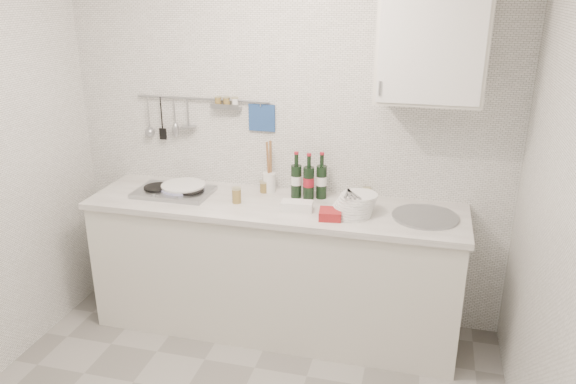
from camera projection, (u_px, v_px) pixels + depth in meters
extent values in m
cube|color=silver|center=(286.00, 142.00, 3.77)|extent=(3.00, 0.02, 2.50)
cube|color=silver|center=(572.00, 261.00, 2.15)|extent=(0.02, 2.80, 2.50)
cube|color=silver|center=(275.00, 270.00, 3.78)|extent=(2.40, 0.60, 0.88)
cube|color=white|center=(274.00, 206.00, 3.62)|extent=(2.44, 0.64, 0.04)
cube|color=black|center=(276.00, 318.00, 3.93)|extent=(2.34, 0.52, 0.10)
cube|color=#93969B|center=(174.00, 192.00, 3.77)|extent=(0.50, 0.32, 0.03)
cylinder|color=black|center=(157.00, 187.00, 3.79)|extent=(0.18, 0.18, 0.01)
cylinder|color=black|center=(190.00, 190.00, 3.73)|extent=(0.18, 0.18, 0.01)
cylinder|color=#93969B|center=(425.00, 217.00, 3.39)|extent=(0.40, 0.40, 0.02)
cylinder|color=#93969B|center=(424.00, 225.00, 3.41)|extent=(0.34, 0.34, 0.10)
cylinder|color=#93969B|center=(202.00, 99.00, 3.78)|extent=(0.95, 0.02, 0.02)
cube|color=navy|center=(262.00, 118.00, 3.74)|extent=(0.18, 0.02, 0.18)
cube|color=silver|center=(432.00, 40.00, 3.16)|extent=(0.60, 0.35, 0.70)
cube|color=white|center=(432.00, 43.00, 2.99)|extent=(0.56, 0.01, 0.66)
cylinder|color=#93969B|center=(380.00, 88.00, 3.13)|extent=(0.01, 0.01, 0.08)
cylinder|color=#4D52AF|center=(180.00, 191.00, 3.80)|extent=(0.32, 0.32, 0.01)
cylinder|color=#4D52AF|center=(181.00, 189.00, 3.80)|extent=(0.31, 0.31, 0.01)
cylinder|color=#4D52AF|center=(182.00, 187.00, 3.80)|extent=(0.30, 0.30, 0.01)
cylinder|color=#4D52AF|center=(183.00, 185.00, 3.79)|extent=(0.30, 0.30, 0.01)
cylinder|color=white|center=(350.00, 214.00, 3.43)|extent=(0.27, 0.27, 0.01)
cylinder|color=white|center=(351.00, 211.00, 3.43)|extent=(0.26, 0.26, 0.01)
cylinder|color=white|center=(352.00, 209.00, 3.43)|extent=(0.26, 0.26, 0.01)
cylinder|color=white|center=(353.00, 207.00, 3.43)|extent=(0.25, 0.25, 0.01)
cylinder|color=white|center=(355.00, 204.00, 3.42)|extent=(0.24, 0.24, 0.01)
cylinder|color=white|center=(356.00, 202.00, 3.42)|extent=(0.24, 0.24, 0.01)
cylinder|color=white|center=(357.00, 200.00, 3.42)|extent=(0.23, 0.23, 0.01)
cylinder|color=white|center=(358.00, 197.00, 3.42)|extent=(0.23, 0.23, 0.01)
cylinder|color=white|center=(360.00, 195.00, 3.41)|extent=(0.22, 0.22, 0.01)
cube|color=white|center=(297.00, 206.00, 3.49)|extent=(0.20, 0.11, 0.06)
cube|color=maroon|center=(330.00, 214.00, 3.37)|extent=(0.15, 0.15, 0.06)
cylinder|color=white|center=(269.00, 182.00, 3.80)|extent=(0.09, 0.09, 0.13)
cylinder|color=#93633B|center=(271.00, 159.00, 3.74)|extent=(0.03, 0.07, 0.26)
cylinder|color=#93633B|center=(268.00, 160.00, 3.76)|extent=(0.04, 0.05, 0.24)
cylinder|color=olive|center=(264.00, 187.00, 3.80)|extent=(0.06, 0.06, 0.07)
cylinder|color=tan|center=(264.00, 182.00, 3.78)|extent=(0.06, 0.06, 0.01)
cylinder|color=olive|center=(367.00, 194.00, 3.70)|extent=(0.06, 0.06, 0.06)
cylinder|color=tan|center=(367.00, 189.00, 3.69)|extent=(0.06, 0.06, 0.01)
cylinder|color=olive|center=(350.00, 199.00, 3.61)|extent=(0.06, 0.06, 0.06)
cylinder|color=tan|center=(350.00, 194.00, 3.60)|extent=(0.06, 0.06, 0.01)
cylinder|color=olive|center=(237.00, 196.00, 3.61)|extent=(0.06, 0.06, 0.09)
cylinder|color=tan|center=(236.00, 189.00, 3.59)|extent=(0.06, 0.06, 0.01)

